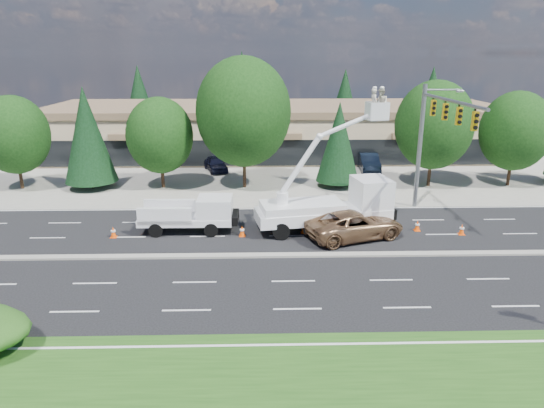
{
  "coord_description": "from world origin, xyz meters",
  "views": [
    {
      "loc": [
        -1.63,
        -25.45,
        11.06
      ],
      "look_at": [
        -0.95,
        2.31,
        2.4
      ],
      "focal_mm": 32.0,
      "sensor_mm": 36.0,
      "label": 1
    }
  ],
  "objects_px": {
    "utility_pickup": "(193,217)",
    "bucket_truck": "(337,199)",
    "signal_mast": "(432,131)",
    "minivan": "(355,225)"
  },
  "relations": [
    {
      "from": "bucket_truck",
      "to": "signal_mast",
      "type": "bearing_deg",
      "value": 11.2
    },
    {
      "from": "signal_mast",
      "to": "minivan",
      "type": "bearing_deg",
      "value": -143.83
    },
    {
      "from": "utility_pickup",
      "to": "minivan",
      "type": "height_order",
      "value": "utility_pickup"
    },
    {
      "from": "signal_mast",
      "to": "minivan",
      "type": "xyz_separation_m",
      "value": [
        -5.81,
        -4.24,
        -5.2
      ]
    },
    {
      "from": "signal_mast",
      "to": "bucket_truck",
      "type": "distance_m",
      "value": 8.23
    },
    {
      "from": "signal_mast",
      "to": "bucket_truck",
      "type": "xyz_separation_m",
      "value": [
        -6.68,
        -2.6,
        -4.04
      ]
    },
    {
      "from": "signal_mast",
      "to": "bucket_truck",
      "type": "relative_size",
      "value": 1.08
    },
    {
      "from": "signal_mast",
      "to": "minivan",
      "type": "relative_size",
      "value": 1.64
    },
    {
      "from": "utility_pickup",
      "to": "bucket_truck",
      "type": "xyz_separation_m",
      "value": [
        9.34,
        0.24,
        1.08
      ]
    },
    {
      "from": "signal_mast",
      "to": "utility_pickup",
      "type": "distance_m",
      "value": 17.06
    }
  ]
}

